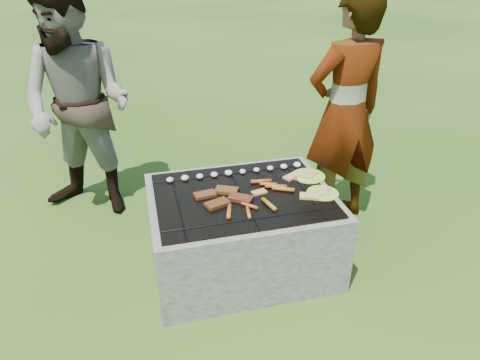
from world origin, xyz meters
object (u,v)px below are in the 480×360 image
at_px(plate_far, 309,176).
at_px(plate_near, 323,193).
at_px(cook, 345,113).
at_px(fire_pit, 242,232).
at_px(bystander, 79,106).

bearing_deg(plate_far, plate_near, -90.37).
bearing_deg(cook, plate_near, 45.19).
height_order(fire_pit, plate_near, plate_near).
distance_m(fire_pit, cook, 1.27).
bearing_deg(plate_near, cook, 54.37).
bearing_deg(plate_far, cook, 37.39).
distance_m(fire_pit, plate_far, 0.67).
distance_m(plate_far, cook, 0.63).
relative_size(fire_pit, plate_near, 5.47).
relative_size(plate_near, bystander, 0.12).
distance_m(fire_pit, plate_near, 0.66).
relative_size(cook, bystander, 0.98).
height_order(plate_far, plate_near, plate_far).
distance_m(plate_far, bystander, 1.96).
distance_m(plate_near, bystander, 2.10).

